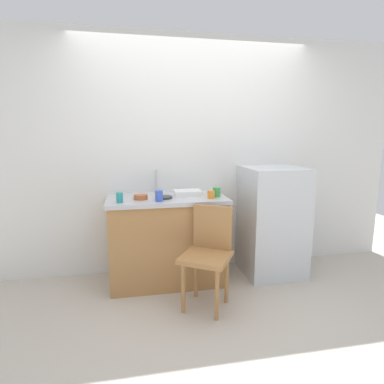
# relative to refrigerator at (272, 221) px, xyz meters

# --- Properties ---
(ground_plane) EXTENTS (8.00, 8.00, 0.00)m
(ground_plane) POSITION_rel_refrigerator_xyz_m (-0.82, -0.64, -0.59)
(ground_plane) COLOR #BCB2A3
(back_wall) EXTENTS (4.80, 0.10, 2.57)m
(back_wall) POSITION_rel_refrigerator_xyz_m (-0.82, 0.36, 0.70)
(back_wall) COLOR silver
(back_wall) RESTS_ON ground_plane
(cabinet_base) EXTENTS (1.15, 0.60, 0.86)m
(cabinet_base) POSITION_rel_refrigerator_xyz_m (-1.15, 0.01, -0.16)
(cabinet_base) COLOR #A87542
(cabinet_base) RESTS_ON ground_plane
(countertop) EXTENTS (1.19, 0.64, 0.04)m
(countertop) POSITION_rel_refrigerator_xyz_m (-1.15, 0.01, 0.29)
(countertop) COLOR #B7B7BC
(countertop) RESTS_ON cabinet_base
(faucet) EXTENTS (0.02, 0.02, 0.24)m
(faucet) POSITION_rel_refrigerator_xyz_m (-1.24, 0.26, 0.43)
(faucet) COLOR #B7B7BC
(faucet) RESTS_ON countertop
(refrigerator) EXTENTS (0.62, 0.62, 1.17)m
(refrigerator) POSITION_rel_refrigerator_xyz_m (0.00, 0.00, 0.00)
(refrigerator) COLOR silver
(refrigerator) RESTS_ON ground_plane
(chair) EXTENTS (0.55, 0.55, 0.89)m
(chair) POSITION_rel_refrigerator_xyz_m (-0.85, -0.54, -0.09)
(chair) COLOR #A87542
(chair) RESTS_ON ground_plane
(dish_tray) EXTENTS (0.28, 0.20, 0.05)m
(dish_tray) POSITION_rel_refrigerator_xyz_m (-0.93, 0.07, 0.33)
(dish_tray) COLOR white
(dish_tray) RESTS_ON countertop
(terracotta_bowl) EXTENTS (0.14, 0.14, 0.04)m
(terracotta_bowl) POSITION_rel_refrigerator_xyz_m (-1.41, -0.06, 0.33)
(terracotta_bowl) COLOR #B25B33
(terracotta_bowl) RESTS_ON countertop
(hotplate) EXTENTS (0.17, 0.17, 0.02)m
(hotplate) POSITION_rel_refrigerator_xyz_m (-1.19, -0.06, 0.32)
(hotplate) COLOR #2D2D2D
(hotplate) RESTS_ON countertop
(cup_blue) EXTENTS (0.07, 0.07, 0.10)m
(cup_blue) POSITION_rel_refrigerator_xyz_m (-1.24, -0.19, 0.36)
(cup_blue) COLOR blue
(cup_blue) RESTS_ON countertop
(cup_teal) EXTENTS (0.06, 0.06, 0.09)m
(cup_teal) POSITION_rel_refrigerator_xyz_m (-1.61, -0.17, 0.36)
(cup_teal) COLOR teal
(cup_teal) RESTS_ON countertop
(cup_green) EXTENTS (0.08, 0.08, 0.10)m
(cup_green) POSITION_rel_refrigerator_xyz_m (-0.65, -0.07, 0.36)
(cup_green) COLOR green
(cup_green) RESTS_ON countertop
(cup_orange) EXTENTS (0.07, 0.07, 0.07)m
(cup_orange) POSITION_rel_refrigerator_xyz_m (-0.73, -0.14, 0.35)
(cup_orange) COLOR orange
(cup_orange) RESTS_ON countertop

